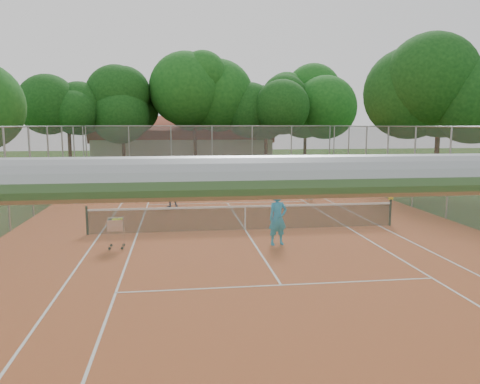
{
  "coord_description": "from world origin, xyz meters",
  "views": [
    {
      "loc": [
        -2.57,
        -17.61,
        4.07
      ],
      "look_at": [
        0.0,
        1.5,
        1.3
      ],
      "focal_mm": 35.0,
      "sensor_mm": 36.0,
      "label": 1
    }
  ],
  "objects": [
    {
      "name": "court_pad",
      "position": [
        0.0,
        0.0,
        0.01
      ],
      "size": [
        18.0,
        34.0,
        0.02
      ],
      "primitive_type": "cube",
      "color": "#B34C22",
      "rests_on": "ground"
    },
    {
      "name": "clubhouse",
      "position": [
        -2.0,
        29.0,
        2.2
      ],
      "size": [
        16.4,
        9.0,
        4.4
      ],
      "primitive_type": "cube",
      "color": "beige",
      "rests_on": "ground"
    },
    {
      "name": "court_lines",
      "position": [
        0.0,
        0.0,
        0.02
      ],
      "size": [
        10.98,
        23.78,
        0.01
      ],
      "primitive_type": "cube",
      "color": "white",
      "rests_on": "court_pad"
    },
    {
      "name": "ball_hopper",
      "position": [
        -4.61,
        -2.16,
        0.57
      ],
      "size": [
        0.54,
        0.54,
        1.1
      ],
      "primitive_type": "cube",
      "rotation": [
        0.0,
        0.0,
        -0.03
      ],
      "color": "silver",
      "rests_on": "court_pad"
    },
    {
      "name": "tropical_trees",
      "position": [
        0.0,
        22.0,
        5.0
      ],
      "size": [
        29.0,
        19.0,
        10.0
      ],
      "primitive_type": "cube",
      "color": "black",
      "rests_on": "ground"
    },
    {
      "name": "tennis_net",
      "position": [
        0.0,
        0.0,
        0.51
      ],
      "size": [
        11.88,
        0.1,
        0.98
      ],
      "primitive_type": "cube",
      "color": "black",
      "rests_on": "court_pad"
    },
    {
      "name": "perimeter_fence",
      "position": [
        0.0,
        0.0,
        2.0
      ],
      "size": [
        18.0,
        34.0,
        4.0
      ],
      "primitive_type": "cube",
      "color": "slate",
      "rests_on": "ground"
    },
    {
      "name": "player_near",
      "position": [
        0.77,
        -2.37,
        0.93
      ],
      "size": [
        0.75,
        0.58,
        1.82
      ],
      "primitive_type": "imported",
      "rotation": [
        0.0,
        0.0,
        0.24
      ],
      "color": "#178AC5",
      "rests_on": "court_pad"
    },
    {
      "name": "player_far_left",
      "position": [
        -2.93,
        5.64,
        0.75
      ],
      "size": [
        0.78,
        0.64,
        1.46
      ],
      "primitive_type": "imported",
      "rotation": [
        0.0,
        0.0,
        3.27
      ],
      "color": "#221643",
      "rests_on": "court_pad"
    },
    {
      "name": "boundary_wall",
      "position": [
        0.0,
        19.0,
        0.75
      ],
      "size": [
        26.0,
        0.3,
        1.5
      ],
      "primitive_type": "cube",
      "color": "silver",
      "rests_on": "ground"
    },
    {
      "name": "player_far_right",
      "position": [
        4.56,
        6.9,
        0.82
      ],
      "size": [
        1.02,
        0.73,
        1.6
      ],
      "primitive_type": "imported",
      "rotation": [
        0.0,
        0.0,
        2.73
      ],
      "color": "silver",
      "rests_on": "court_pad"
    },
    {
      "name": "ground",
      "position": [
        0.0,
        0.0,
        0.0
      ],
      "size": [
        120.0,
        120.0,
        0.0
      ],
      "primitive_type": "plane",
      "color": "#1B370F",
      "rests_on": "ground"
    }
  ]
}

